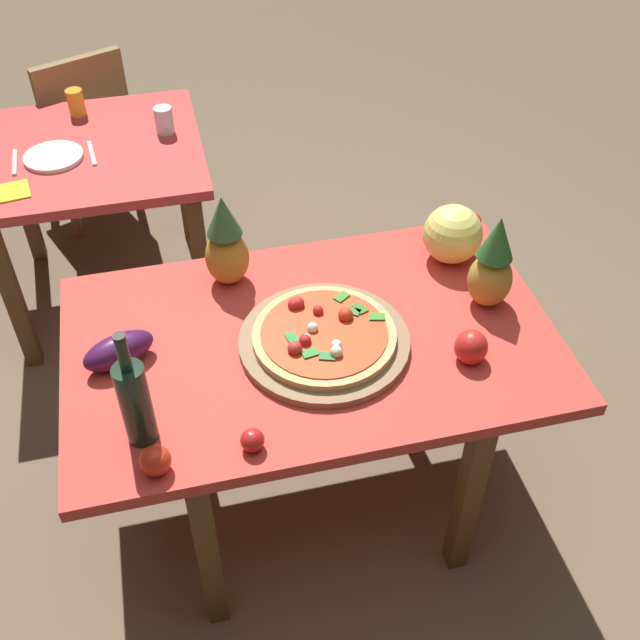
{
  "coord_description": "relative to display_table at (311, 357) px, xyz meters",
  "views": [
    {
      "loc": [
        -0.34,
        -1.51,
        2.23
      ],
      "look_at": [
        0.03,
        0.01,
        0.78
      ],
      "focal_mm": 42.93,
      "sensor_mm": 36.0,
      "label": 1
    }
  ],
  "objects": [
    {
      "name": "ground_plane",
      "position": [
        0.0,
        0.0,
        -0.64
      ],
      "size": [
        10.0,
        10.0,
        0.0
      ],
      "primitive_type": "plane",
      "color": "brown"
    },
    {
      "name": "display_table",
      "position": [
        0.0,
        0.0,
        0.0
      ],
      "size": [
        1.38,
        0.86,
        0.73
      ],
      "color": "brown",
      "rests_on": "ground_plane"
    },
    {
      "name": "background_table",
      "position": [
        -0.6,
        1.21,
        -0.03
      ],
      "size": [
        0.86,
        0.81,
        0.73
      ],
      "color": "brown",
      "rests_on": "ground_plane"
    },
    {
      "name": "dining_chair",
      "position": [
        -0.66,
        1.85,
        -0.16
      ],
      "size": [
        0.52,
        0.52,
        0.85
      ],
      "rotation": [
        0.0,
        0.0,
        3.54
      ],
      "color": "#856344",
      "rests_on": "ground_plane"
    },
    {
      "name": "pizza_board",
      "position": [
        0.03,
        -0.04,
        0.1
      ],
      "size": [
        0.48,
        0.48,
        0.02
      ],
      "primitive_type": "cylinder",
      "color": "#856344",
      "rests_on": "display_table"
    },
    {
      "name": "pizza",
      "position": [
        0.03,
        -0.04,
        0.12
      ],
      "size": [
        0.4,
        0.4,
        0.06
      ],
      "color": "tan",
      "rests_on": "pizza_board"
    },
    {
      "name": "wine_bottle",
      "position": [
        -0.48,
        -0.25,
        0.21
      ],
      "size": [
        0.08,
        0.08,
        0.35
      ],
      "color": "black",
      "rests_on": "display_table"
    },
    {
      "name": "pineapple_left",
      "position": [
        0.54,
        0.02,
        0.22
      ],
      "size": [
        0.13,
        0.13,
        0.3
      ],
      "color": "#B28E34",
      "rests_on": "display_table"
    },
    {
      "name": "pineapple_right",
      "position": [
        -0.19,
        0.3,
        0.22
      ],
      "size": [
        0.13,
        0.13,
        0.3
      ],
      "color": "#B3812B",
      "rests_on": "display_table"
    },
    {
      "name": "melon",
      "position": [
        0.51,
        0.25,
        0.18
      ],
      "size": [
        0.19,
        0.19,
        0.19
      ],
      "primitive_type": "sphere",
      "color": "#E6DC6B",
      "rests_on": "display_table"
    },
    {
      "name": "bell_pepper",
      "position": [
        0.4,
        -0.19,
        0.13
      ],
      "size": [
        0.09,
        0.09,
        0.1
      ],
      "primitive_type": "ellipsoid",
      "color": "red",
      "rests_on": "display_table"
    },
    {
      "name": "eggplant",
      "position": [
        -0.53,
        0.02,
        0.13
      ],
      "size": [
        0.22,
        0.16,
        0.09
      ],
      "primitive_type": "ellipsoid",
      "rotation": [
        0.0,
        0.0,
        0.37
      ],
      "color": "#421643",
      "rests_on": "display_table"
    },
    {
      "name": "tomato_beside_pepper",
      "position": [
        -0.23,
        -0.35,
        0.11
      ],
      "size": [
        0.06,
        0.06,
        0.06
      ],
      "primitive_type": "sphere",
      "color": "red",
      "rests_on": "display_table"
    },
    {
      "name": "tomato_by_bottle",
      "position": [
        -0.46,
        -0.36,
        0.12
      ],
      "size": [
        0.08,
        0.08,
        0.08
      ],
      "primitive_type": "sphere",
      "color": "red",
      "rests_on": "display_table"
    },
    {
      "name": "tomato_near_board",
      "position": [
        0.63,
        0.37,
        0.11
      ],
      "size": [
        0.06,
        0.06,
        0.06
      ],
      "primitive_type": "sphere",
      "color": "red",
      "rests_on": "display_table"
    },
    {
      "name": "drinking_glass_juice",
      "position": [
        -0.63,
        1.49,
        0.14
      ],
      "size": [
        0.07,
        0.07,
        0.11
      ],
      "primitive_type": "cylinder",
      "color": "gold",
      "rests_on": "background_table"
    },
    {
      "name": "drinking_glass_water",
      "position": [
        -0.29,
        1.26,
        0.13
      ],
      "size": [
        0.07,
        0.07,
        0.1
      ],
      "primitive_type": "cylinder",
      "color": "silver",
      "rests_on": "background_table"
    },
    {
      "name": "dinner_plate",
      "position": [
        -0.72,
        1.16,
        0.09
      ],
      "size": [
        0.22,
        0.22,
        0.02
      ],
      "primitive_type": "cylinder",
      "color": "white",
      "rests_on": "background_table"
    },
    {
      "name": "fork_utensil",
      "position": [
        -0.86,
        1.16,
        0.09
      ],
      "size": [
        0.02,
        0.18,
        0.01
      ],
      "primitive_type": "cube",
      "rotation": [
        0.0,
        0.0,
        0.03
      ],
      "color": "silver",
      "rests_on": "background_table"
    },
    {
      "name": "knife_utensil",
      "position": [
        -0.58,
        1.16,
        0.09
      ],
      "size": [
        0.03,
        0.18,
        0.01
      ],
      "primitive_type": "cube",
      "rotation": [
        0.0,
        0.0,
        0.1
      ],
      "color": "silver",
      "rests_on": "background_table"
    },
    {
      "name": "napkin_folded",
      "position": [
        -0.87,
        0.96,
        0.09
      ],
      "size": [
        0.16,
        0.14,
        0.01
      ],
      "primitive_type": "cube",
      "rotation": [
        0.0,
        0.0,
        0.15
      ],
      "color": "yellow",
      "rests_on": "background_table"
    }
  ]
}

